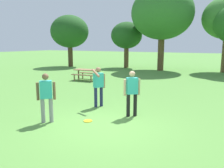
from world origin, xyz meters
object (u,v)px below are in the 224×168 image
object	(u,v)px
person_bystander	(99,84)
picnic_table_near	(87,72)
frisbee	(88,121)
person_catcher	(46,95)
person_thrower	(132,90)
tree_far_right	(162,13)
tree_tall_left	(70,32)
tree_broad_center	(127,36)

from	to	relation	value
person_bystander	picnic_table_near	distance (m)	7.06
frisbee	person_bystander	bearing A→B (deg)	110.42
person_catcher	person_bystander	bearing A→B (deg)	78.75
person_thrower	person_catcher	xyz separation A→B (m)	(-2.19, -1.95, 0.00)
person_catcher	tree_far_right	size ratio (longest dim) A/B	0.21
person_thrower	person_catcher	size ratio (longest dim) A/B	1.00
person_catcher	frisbee	world-z (taller)	person_catcher
tree_far_right	tree_tall_left	bearing A→B (deg)	-173.25
person_catcher	tree_broad_center	xyz separation A→B (m)	(-5.13, 17.04, 2.44)
frisbee	tree_far_right	xyz separation A→B (m)	(-2.25, 15.58, 5.34)
tree_broad_center	tree_far_right	distance (m)	4.52
person_bystander	person_thrower	bearing A→B (deg)	-16.16
frisbee	tree_broad_center	world-z (taller)	tree_broad_center
tree_tall_left	tree_far_right	size ratio (longest dim) A/B	0.72
person_catcher	tree_far_right	world-z (taller)	tree_far_right
tree_far_right	frisbee	bearing A→B (deg)	-81.77
person_catcher	person_bystander	distance (m)	2.49
person_catcher	person_bystander	world-z (taller)	same
person_catcher	tree_tall_left	xyz separation A→B (m)	(-11.16, 15.11, 2.91)
tree_tall_left	tree_far_right	world-z (taller)	tree_far_right
person_thrower	tree_far_right	world-z (taller)	tree_far_right
picnic_table_near	person_thrower	bearing A→B (deg)	-44.25
person_thrower	person_bystander	world-z (taller)	same
frisbee	tree_far_right	distance (m)	16.62
picnic_table_near	tree_broad_center	size ratio (longest dim) A/B	0.38
picnic_table_near	tree_tall_left	bearing A→B (deg)	135.08
person_bystander	picnic_table_near	xyz separation A→B (m)	(-4.43, 5.48, -0.40)
frisbee	tree_tall_left	xyz separation A→B (m)	(-12.29, 14.39, 3.84)
person_catcher	tree_broad_center	bearing A→B (deg)	106.74
tree_tall_left	tree_far_right	xyz separation A→B (m)	(10.03, 1.19, 1.50)
person_catcher	person_thrower	bearing A→B (deg)	41.69
person_catcher	person_bystander	size ratio (longest dim) A/B	1.00
tree_tall_left	person_catcher	bearing A→B (deg)	-53.56
person_thrower	frisbee	xyz separation A→B (m)	(-1.06, -1.22, -0.93)
person_catcher	frisbee	distance (m)	1.63
frisbee	tree_broad_center	size ratio (longest dim) A/B	0.06
picnic_table_near	tree_far_right	xyz separation A→B (m)	(2.82, 8.38, 4.79)
person_catcher	tree_far_right	bearing A→B (deg)	93.96
person_thrower	frisbee	size ratio (longest dim) A/B	5.65
picnic_table_near	person_bystander	bearing A→B (deg)	-51.04
frisbee	picnic_table_near	bearing A→B (deg)	125.17
person_catcher	tree_broad_center	distance (m)	17.96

